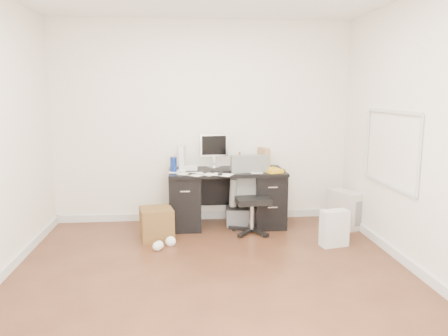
# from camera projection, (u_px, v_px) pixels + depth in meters

# --- Properties ---
(ground) EXTENTS (4.00, 4.00, 0.00)m
(ground) POSITION_uv_depth(u_px,v_px,m) (213.00, 278.00, 4.17)
(ground) COLOR #412115
(ground) RESTS_ON ground
(room_shell) EXTENTS (4.02, 4.02, 2.71)m
(room_shell) POSITION_uv_depth(u_px,v_px,m) (215.00, 103.00, 3.92)
(room_shell) COLOR white
(room_shell) RESTS_ON ground
(desk) EXTENTS (1.50, 0.70, 0.75)m
(desk) POSITION_uv_depth(u_px,v_px,m) (227.00, 196.00, 5.75)
(desk) COLOR black
(desk) RESTS_ON ground
(loose_papers) EXTENTS (1.10, 0.60, 0.00)m
(loose_papers) POSITION_uv_depth(u_px,v_px,m) (212.00, 171.00, 5.62)
(loose_papers) COLOR white
(loose_papers) RESTS_ON desk
(lcd_monitor) EXTENTS (0.38, 0.24, 0.46)m
(lcd_monitor) POSITION_uv_depth(u_px,v_px,m) (214.00, 151.00, 5.84)
(lcd_monitor) COLOR silver
(lcd_monitor) RESTS_ON desk
(keyboard) EXTENTS (0.43, 0.19, 0.02)m
(keyboard) POSITION_uv_depth(u_px,v_px,m) (228.00, 171.00, 5.60)
(keyboard) COLOR black
(keyboard) RESTS_ON desk
(computer_mouse) EXTENTS (0.09, 0.09, 0.07)m
(computer_mouse) POSITION_uv_depth(u_px,v_px,m) (256.00, 168.00, 5.64)
(computer_mouse) COLOR silver
(computer_mouse) RESTS_ON desk
(travel_mug) EXTENTS (0.09, 0.09, 0.19)m
(travel_mug) POSITION_uv_depth(u_px,v_px,m) (174.00, 164.00, 5.57)
(travel_mug) COLOR navy
(travel_mug) RESTS_ON desk
(white_binder) EXTENTS (0.16, 0.29, 0.32)m
(white_binder) POSITION_uv_depth(u_px,v_px,m) (182.00, 157.00, 5.75)
(white_binder) COLOR silver
(white_binder) RESTS_ON desk
(magazine_file) EXTENTS (0.17, 0.24, 0.26)m
(magazine_file) POSITION_uv_depth(u_px,v_px,m) (264.00, 157.00, 5.95)
(magazine_file) COLOR #A37A4F
(magazine_file) RESTS_ON desk
(pen_cup) EXTENTS (0.11, 0.11, 0.21)m
(pen_cup) POSITION_uv_depth(u_px,v_px,m) (241.00, 159.00, 5.94)
(pen_cup) COLOR brown
(pen_cup) RESTS_ON desk
(yellow_book) EXTENTS (0.27, 0.30, 0.04)m
(yellow_book) POSITION_uv_depth(u_px,v_px,m) (273.00, 170.00, 5.57)
(yellow_book) COLOR gold
(yellow_book) RESTS_ON desk
(paper_remote) EXTENTS (0.33, 0.31, 0.02)m
(paper_remote) POSITION_uv_depth(u_px,v_px,m) (222.00, 174.00, 5.39)
(paper_remote) COLOR white
(paper_remote) RESTS_ON desk
(office_chair) EXTENTS (0.59, 0.59, 0.97)m
(office_chair) POSITION_uv_depth(u_px,v_px,m) (252.00, 195.00, 5.46)
(office_chair) COLOR #545654
(office_chair) RESTS_ON ground
(pc_tower) EXTENTS (0.38, 0.52, 0.48)m
(pc_tower) POSITION_uv_depth(u_px,v_px,m) (345.00, 209.00, 5.74)
(pc_tower) COLOR beige
(pc_tower) RESTS_ON ground
(shopping_bag) EXTENTS (0.35, 0.28, 0.42)m
(shopping_bag) POSITION_uv_depth(u_px,v_px,m) (334.00, 228.00, 5.02)
(shopping_bag) COLOR silver
(shopping_bag) RESTS_ON ground
(wicker_basket) EXTENTS (0.44, 0.44, 0.38)m
(wicker_basket) POSITION_uv_depth(u_px,v_px,m) (157.00, 223.00, 5.28)
(wicker_basket) COLOR #513218
(wicker_basket) RESTS_ON ground
(desk_printer) EXTENTS (0.40, 0.34, 0.23)m
(desk_printer) POSITION_uv_depth(u_px,v_px,m) (240.00, 216.00, 5.88)
(desk_printer) COLOR slate
(desk_printer) RESTS_ON ground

